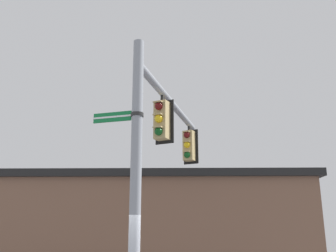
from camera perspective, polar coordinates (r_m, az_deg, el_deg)
name	(u,v)px	position (r m, az deg, el deg)	size (l,w,h in m)	color
signal_pole	(136,180)	(8.10, -4.86, -8.04)	(0.24, 0.24, 6.45)	gray
mast_arm	(171,103)	(11.34, 0.52, 3.40)	(0.20, 0.20, 5.65)	gray
traffic_light_nearest_pole	(162,120)	(10.19, -0.98, 0.91)	(0.54, 0.49, 1.31)	black
traffic_light_mid_inner	(189,146)	(13.21, 3.14, -2.94)	(0.54, 0.49, 1.31)	black
street_name_sign	(125,116)	(8.51, -6.51, 1.50)	(1.18, 0.35, 0.22)	#147238
bird_flying	(162,90)	(14.90, -0.88, 5.37)	(0.23, 0.29, 0.08)	black
storefront_building	(158,230)	(18.60, -1.55, -15.29)	(15.42, 13.29, 4.54)	brown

